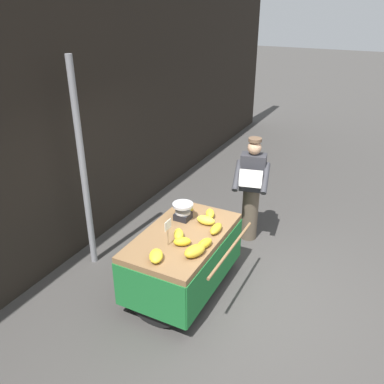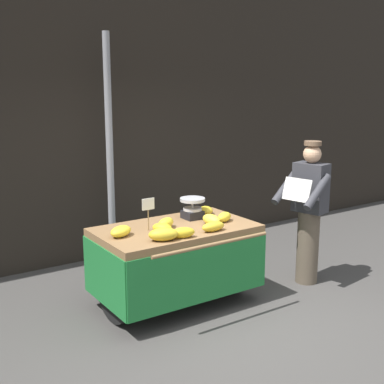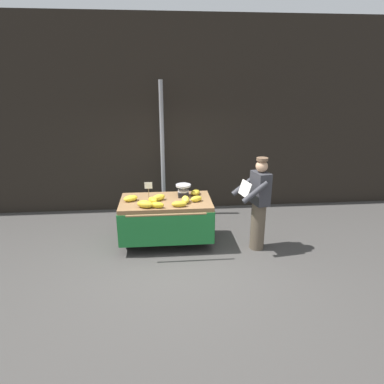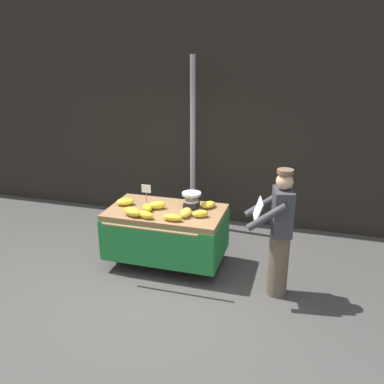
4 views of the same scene
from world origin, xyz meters
The scene contains 16 objects.
ground_plane centered at (0.00, 0.00, 0.00)m, with size 60.00×60.00×0.00m, color #423F3D.
back_wall centered at (0.00, 2.74, 2.16)m, with size 16.00×0.24×4.32m, color black.
street_pole centered at (-0.22, 2.25, 1.49)m, with size 0.09×0.09×2.99m, color gray.
banana_cart centered at (-0.18, 0.74, 0.64)m, with size 1.69×1.18×0.88m.
weighing_scale centered at (0.15, 0.92, 1.00)m, with size 0.28×0.28×0.24m.
price_sign centered at (-0.49, 0.78, 1.13)m, with size 0.14×0.01×0.34m.
banana_bunch_0 centered at (-0.31, 0.73, 0.94)m, with size 0.12×0.25×0.12m, color yellow.
banana_bunch_1 centered at (-0.54, 0.39, 0.94)m, with size 0.16×0.29×0.13m, color gold.
banana_bunch_2 centered at (-0.34, 0.36, 0.93)m, with size 0.11×0.24×0.11m, color gold.
banana_bunch_3 centered at (0.37, 0.61, 0.93)m, with size 0.12×0.22×0.11m, color yellow.
banana_bunch_4 centered at (0.17, 0.59, 0.94)m, with size 0.14×0.26×0.12m, color yellow.
banana_bunch_5 centered at (-0.82, 0.75, 0.93)m, with size 0.16×0.26×0.11m, color yellow.
banana_bunch_6 centered at (-0.42, 0.63, 0.93)m, with size 0.13×0.21×0.10m, color gold.
banana_bunch_7 centered at (0.39, 0.99, 0.93)m, with size 0.16×0.24×0.09m, color gold.
banana_bunch_8 centered at (0.05, 0.38, 0.93)m, with size 0.12×0.27×0.10m, color gold.
vendor_person centered at (1.46, 0.40, 0.87)m, with size 0.65×0.60×1.71m.
Camera 2 is at (-2.94, -3.66, 2.36)m, focal length 47.70 mm.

